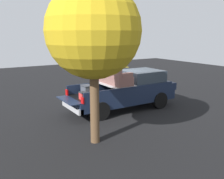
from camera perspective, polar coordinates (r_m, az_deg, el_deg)
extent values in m
plane|color=black|center=(13.03, 2.25, -4.42)|extent=(40.00, 40.00, 0.00)
cube|color=#162138|center=(12.86, 2.27, -1.75)|extent=(5.50, 1.92, 0.45)
cube|color=black|center=(12.19, -2.40, -1.38)|extent=(2.80, 1.80, 0.04)
cube|color=#162138|center=(12.94, -4.43, 0.46)|extent=(2.80, 0.06, 0.50)
cube|color=#162138|center=(11.36, -0.10, -1.21)|extent=(2.80, 0.06, 0.50)
cube|color=#162138|center=(12.85, 2.92, 0.39)|extent=(0.06, 1.80, 0.50)
cube|color=#162138|center=(11.49, -9.70, -2.42)|extent=(0.55, 1.80, 0.04)
cube|color=#B2B2B7|center=(12.47, 0.68, 1.30)|extent=(1.25, 1.92, 0.04)
cube|color=#162138|center=(13.54, 7.03, 0.95)|extent=(2.30, 1.92, 0.50)
cube|color=#2D3842|center=(13.38, 6.76, 3.14)|extent=(1.94, 1.76, 0.57)
cube|color=#162138|center=(14.42, 11.22, 1.27)|extent=(0.40, 1.82, 0.38)
cube|color=#B2B2B7|center=(11.64, -8.93, -3.97)|extent=(0.24, 1.92, 0.24)
cube|color=red|center=(12.33, -10.18, -0.64)|extent=(0.06, 0.20, 0.28)
cube|color=red|center=(10.76, -6.69, -2.46)|extent=(0.06, 0.20, 0.28)
cylinder|color=black|center=(14.60, 6.03, -0.90)|extent=(0.85, 0.30, 0.85)
cylinder|color=black|center=(13.30, 10.67, -2.39)|extent=(0.85, 0.30, 0.85)
cylinder|color=black|center=(12.82, -6.46, -2.81)|extent=(0.85, 0.30, 0.85)
cylinder|color=black|center=(11.31, -2.61, -4.84)|extent=(0.85, 0.30, 0.85)
cube|color=#474C56|center=(12.11, -5.70, -0.32)|extent=(0.40, 0.55, 0.46)
cube|color=#31353C|center=(12.05, -5.73, 0.86)|extent=(0.44, 0.59, 0.05)
ellipsoid|color=black|center=(11.84, -4.44, -0.49)|extent=(0.20, 0.34, 0.50)
ellipsoid|color=black|center=(11.81, -4.91, -0.90)|extent=(0.09, 0.23, 0.22)
ellipsoid|color=#384728|center=(11.61, -4.26, -0.92)|extent=(0.20, 0.32, 0.43)
ellipsoid|color=#384728|center=(11.57, -4.74, -1.29)|extent=(0.09, 0.23, 0.19)
cube|color=red|center=(11.44, -6.59, -1.50)|extent=(0.26, 0.34, 0.30)
cube|color=#262628|center=(11.40, -6.61, -0.67)|extent=(0.28, 0.36, 0.04)
cube|color=brown|center=(12.43, 0.69, 2.34)|extent=(0.83, 2.03, 0.42)
cube|color=brown|center=(12.18, -0.65, 4.09)|extent=(0.16, 2.03, 0.40)
cube|color=brown|center=(13.17, -1.27, 4.33)|extent=(0.59, 0.20, 0.22)
cube|color=brown|center=(11.65, 3.32, 3.23)|extent=(0.59, 0.20, 0.22)
cube|color=yellow|center=(12.72, -0.42, 5.41)|extent=(0.93, 0.03, 0.02)
cube|color=yellow|center=(11.95, 1.88, 4.94)|extent=(0.93, 0.03, 0.02)
cylinder|color=brown|center=(8.77, -3.95, -2.92)|extent=(0.32, 0.32, 2.93)
sphere|color=#BA9819|center=(8.46, -4.21, 13.08)|extent=(3.18, 3.18, 3.18)
cylinder|color=#3F4C66|center=(17.29, 7.41, 1.27)|extent=(0.56, 0.56, 0.90)
cylinder|color=#3F4C66|center=(17.20, 7.46, 2.87)|extent=(0.60, 0.60, 0.08)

